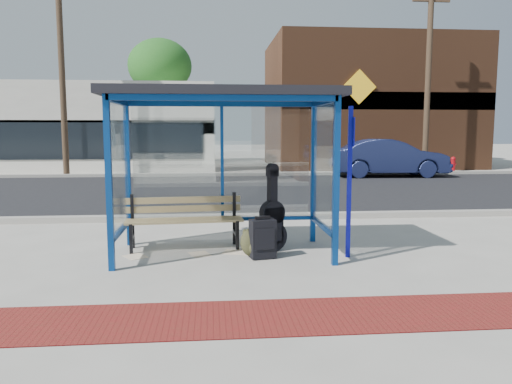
{
  "coord_description": "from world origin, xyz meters",
  "views": [
    {
      "loc": [
        -0.18,
        -7.31,
        1.83
      ],
      "look_at": [
        0.5,
        0.2,
        0.91
      ],
      "focal_mm": 35.0,
      "sensor_mm": 36.0,
      "label": 1
    }
  ],
  "objects": [
    {
      "name": "newspaper_b",
      "position": [
        -0.36,
        0.01,
        0.0
      ],
      "size": [
        0.37,
        0.41,
        0.01
      ],
      "primitive_type": "cube",
      "rotation": [
        0.0,
        0.0,
        -1.24
      ],
      "color": "white",
      "rests_on": "ground"
    },
    {
      "name": "brick_paver_strip",
      "position": [
        0.0,
        -2.6,
        0.01
      ],
      "size": [
        60.0,
        1.0,
        0.01
      ],
      "primitive_type": "cube",
      "color": "maroon",
      "rests_on": "ground"
    },
    {
      "name": "backpack",
      "position": [
        0.41,
        -0.19,
        0.19
      ],
      "size": [
        0.41,
        0.39,
        0.41
      ],
      "rotation": [
        0.0,
        0.0,
        0.37
      ],
      "color": "#32321C",
      "rests_on": "ground"
    },
    {
      "name": "parked_car",
      "position": [
        6.97,
        12.18,
        0.76
      ],
      "size": [
        4.65,
        1.79,
        1.51
      ],
      "primitive_type": "imported",
      "rotation": [
        0.0,
        0.0,
        1.53
      ],
      "color": "#1A224A",
      "rests_on": "ground"
    },
    {
      "name": "storefront_white",
      "position": [
        -9.0,
        17.99,
        2.0
      ],
      "size": [
        18.0,
        6.04,
        4.0
      ],
      "color": "silver",
      "rests_on": "ground"
    },
    {
      "name": "bench",
      "position": [
        -0.6,
        0.46,
        0.48
      ],
      "size": [
        1.84,
        0.57,
        0.85
      ],
      "rotation": [
        0.0,
        0.0,
        0.08
      ],
      "color": "black",
      "rests_on": "ground"
    },
    {
      "name": "street_asphalt",
      "position": [
        0.0,
        8.0,
        0.0
      ],
      "size": [
        60.0,
        10.0,
        0.0
      ],
      "primitive_type": "cube",
      "color": "black",
      "rests_on": "ground"
    },
    {
      "name": "utility_pole_west",
      "position": [
        -6.0,
        13.4,
        4.11
      ],
      "size": [
        1.6,
        0.24,
        8.0
      ],
      "color": "#4C3826",
      "rests_on": "ground"
    },
    {
      "name": "storefront_brown",
      "position": [
        8.0,
        18.49,
        3.2
      ],
      "size": [
        10.0,
        7.08,
        6.4
      ],
      "color": "#59331E",
      "rests_on": "ground"
    },
    {
      "name": "far_sidewalk",
      "position": [
        0.0,
        15.0,
        0.0
      ],
      "size": [
        60.0,
        4.0,
        0.01
      ],
      "primitive_type": "cube",
      "color": "#B2ADA0",
      "rests_on": "ground"
    },
    {
      "name": "curb_far",
      "position": [
        0.0,
        13.1,
        0.06
      ],
      "size": [
        60.0,
        0.25,
        0.12
      ],
      "primitive_type": "cube",
      "color": "gray",
      "rests_on": "ground"
    },
    {
      "name": "fire_hydrant",
      "position": [
        10.44,
        13.72,
        0.39
      ],
      "size": [
        0.32,
        0.21,
        0.71
      ],
      "rotation": [
        0.0,
        0.0,
        0.35
      ],
      "color": "#AA0C12",
      "rests_on": "ground"
    },
    {
      "name": "suitcase",
      "position": [
        0.55,
        -0.3,
        0.29
      ],
      "size": [
        0.4,
        0.3,
        0.62
      ],
      "rotation": [
        0.0,
        0.0,
        0.22
      ],
      "color": "black",
      "rests_on": "ground"
    },
    {
      "name": "bus_shelter",
      "position": [
        0.0,
        0.07,
        2.07
      ],
      "size": [
        3.3,
        1.8,
        2.42
      ],
      "color": "navy",
      "rests_on": "ground"
    },
    {
      "name": "utility_pole_east",
      "position": [
        9.0,
        13.4,
        4.11
      ],
      "size": [
        1.6,
        0.24,
        8.0
      ],
      "color": "#4C3826",
      "rests_on": "ground"
    },
    {
      "name": "sign_post",
      "position": [
        1.81,
        -0.33,
        1.23
      ],
      "size": [
        0.11,
        0.27,
        2.18
      ],
      "rotation": [
        0.0,
        0.0,
        -0.19
      ],
      "color": "#0D108F",
      "rests_on": "ground"
    },
    {
      "name": "tree_mid",
      "position": [
        -3.0,
        22.0,
        5.45
      ],
      "size": [
        3.6,
        3.6,
        7.03
      ],
      "color": "#4C3826",
      "rests_on": "ground"
    },
    {
      "name": "guitar_bag",
      "position": [
        0.74,
        0.11,
        0.46
      ],
      "size": [
        0.48,
        0.31,
        1.27
      ],
      "rotation": [
        0.0,
        0.0,
        0.43
      ],
      "color": "black",
      "rests_on": "ground"
    },
    {
      "name": "newspaper_a",
      "position": [
        -1.3,
        -0.04,
        0.0
      ],
      "size": [
        0.41,
        0.43,
        0.01
      ],
      "primitive_type": "cube",
      "rotation": [
        0.0,
        0.0,
        -0.98
      ],
      "color": "white",
      "rests_on": "ground"
    },
    {
      "name": "curb_near",
      "position": [
        0.0,
        2.9,
        0.06
      ],
      "size": [
        60.0,
        0.25,
        0.12
      ],
      "primitive_type": "cube",
      "color": "gray",
      "rests_on": "ground"
    },
    {
      "name": "ground",
      "position": [
        0.0,
        0.0,
        0.0
      ],
      "size": [
        120.0,
        120.0,
        0.0
      ],
      "primitive_type": "plane",
      "color": "#B2ADA0",
      "rests_on": "ground"
    },
    {
      "name": "newspaper_c",
      "position": [
        0.2,
        0.09,
        0.0
      ],
      "size": [
        0.47,
        0.42,
        0.01
      ],
      "primitive_type": "cube",
      "rotation": [
        0.0,
        0.0,
        -0.31
      ],
      "color": "white",
      "rests_on": "ground"
    },
    {
      "name": "tree_right",
      "position": [
        12.5,
        22.0,
        5.45
      ],
      "size": [
        3.6,
        3.6,
        7.03
      ],
      "color": "#4C3826",
      "rests_on": "ground"
    }
  ]
}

